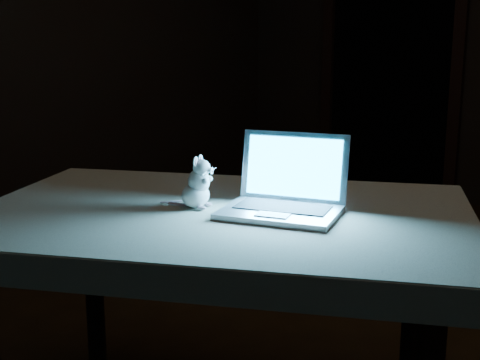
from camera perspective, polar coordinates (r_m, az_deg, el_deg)
The scene contains 5 objects.
doorway at distance 4.78m, azimuth 13.29°, elevation 11.50°, with size 1.06×0.36×2.13m, color black, non-canonical shape.
table at distance 1.83m, azimuth -1.58°, elevation -12.87°, with size 1.23×0.79×0.66m, color black, non-canonical shape.
tablecloth at distance 1.76m, azimuth -2.19°, elevation -3.57°, with size 1.31×0.87×0.08m, color beige, non-canonical shape.
laptop at distance 1.64m, azimuth 3.60°, elevation 0.24°, with size 0.30×0.26×0.20m, color #AAAAAF, non-canonical shape.
plush_mouse at distance 1.72m, azimuth -4.00°, elevation -0.18°, with size 0.10×0.10×0.14m, color silver, non-canonical shape.
Camera 1 is at (0.77, -1.90, 1.11)m, focal length 48.00 mm.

